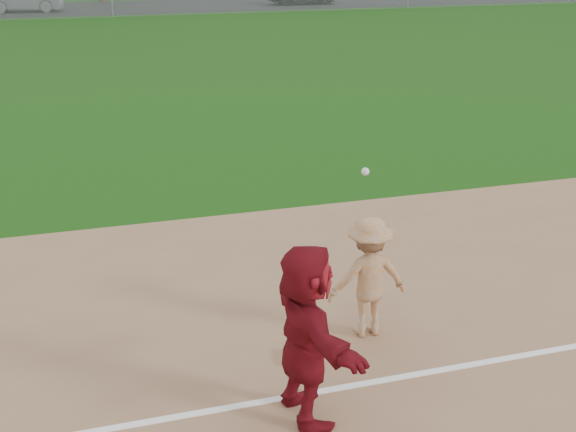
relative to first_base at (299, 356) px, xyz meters
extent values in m
plane|color=#15430C|center=(0.32, 0.08, -0.06)|extent=(160.00, 160.00, 0.00)
cube|color=white|center=(0.32, -0.72, -0.03)|extent=(60.00, 0.10, 0.01)
cube|color=black|center=(0.32, 46.08, -0.05)|extent=(120.00, 10.00, 0.01)
cube|color=silver|center=(0.00, 0.00, 0.00)|extent=(0.39, 0.39, 0.08)
imported|color=maroon|center=(-0.26, -1.07, 0.98)|extent=(0.75, 1.92, 2.03)
imported|color=#595B60|center=(-4.99, 44.80, 0.74)|extent=(4.92, 2.08, 1.58)
imported|color=gray|center=(1.04, 0.37, 0.78)|extent=(1.06, 0.62, 1.63)
sphere|color=silver|center=(0.82, 0.09, 2.30)|extent=(0.09, 0.09, 0.09)
plane|color=#999EA0|center=(0.32, 40.08, 0.94)|extent=(110.00, 0.00, 110.00)
cylinder|color=gray|center=(0.32, 40.08, 0.94)|extent=(0.08, 0.08, 2.00)
camera|label=1|loc=(-2.31, -7.33, 4.91)|focal=45.00mm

